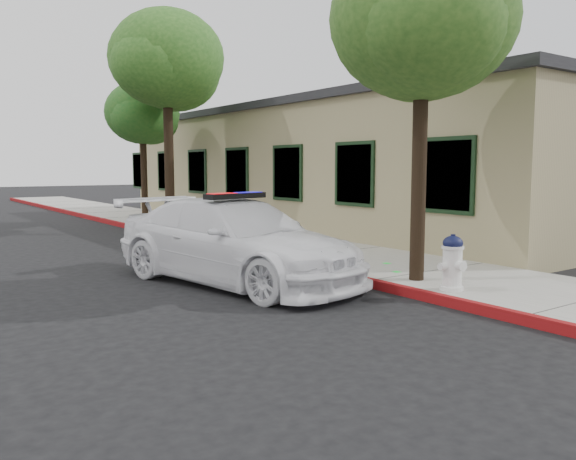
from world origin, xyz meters
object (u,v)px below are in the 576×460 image
at_px(street_tree_near, 423,28).
at_px(street_tree_mid, 167,64).
at_px(clapboard_building, 334,167).
at_px(police_car, 236,241).
at_px(street_tree_far, 144,116).
at_px(fire_hydrant, 453,262).

xyz_separation_m(street_tree_near, street_tree_mid, (-0.00, 10.50, 0.86)).
xyz_separation_m(clapboard_building, street_tree_mid, (-5.98, 1.07, 3.21)).
bearing_deg(police_car, street_tree_near, -55.75).
relative_size(street_tree_mid, street_tree_far, 1.35).
xyz_separation_m(police_car, street_tree_mid, (2.37, 8.23, 4.56)).
height_order(fire_hydrant, street_tree_mid, street_tree_mid).
xyz_separation_m(police_car, street_tree_far, (2.78, 11.27, 3.19)).
distance_m(police_car, fire_hydrant, 3.86).
relative_size(clapboard_building, street_tree_near, 3.60).
xyz_separation_m(street_tree_mid, street_tree_far, (0.41, 3.04, -1.37)).
height_order(fire_hydrant, street_tree_far, street_tree_far).
bearing_deg(clapboard_building, street_tree_near, -122.38).
relative_size(clapboard_building, fire_hydrant, 22.99).
bearing_deg(fire_hydrant, street_tree_mid, 97.89).
xyz_separation_m(clapboard_building, street_tree_near, (-5.98, -9.43, 2.35)).
relative_size(police_car, street_tree_near, 0.98).
distance_m(clapboard_building, street_tree_far, 7.16).
bearing_deg(police_car, fire_hydrant, -67.96).
relative_size(police_car, street_tree_mid, 0.82).
xyz_separation_m(police_car, fire_hydrant, (2.16, -3.20, -0.17)).
height_order(clapboard_building, fire_hydrant, clapboard_building).
relative_size(fire_hydrant, street_tree_mid, 0.13).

